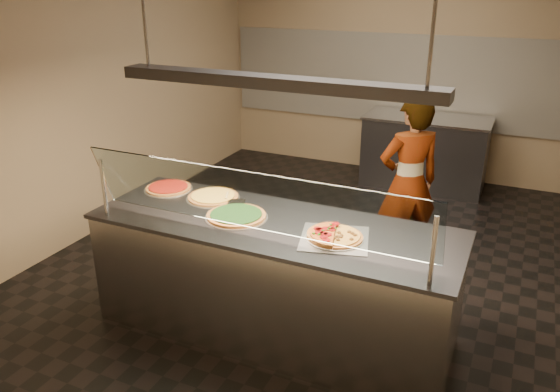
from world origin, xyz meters
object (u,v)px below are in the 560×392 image
at_px(pizza_cheese, 213,196).
at_px(half_pizza_sausage, 347,238).
at_px(pizza_spatula, 231,198).
at_px(worker, 408,183).
at_px(pizza_spinach, 237,215).
at_px(perforated_tray, 335,238).
at_px(pizza_tomato, 169,187).
at_px(half_pizza_pepperoni, 322,232).
at_px(sneeze_guard, 251,202).
at_px(serving_counter, 274,278).
at_px(prep_table, 425,152).
at_px(heat_lamp_housing, 273,82).

bearing_deg(pizza_cheese, half_pizza_sausage, -13.38).
distance_m(pizza_spatula, worker, 1.74).
height_order(pizza_spatula, worker, worker).
height_order(pizza_spinach, worker, worker).
distance_m(perforated_tray, pizza_tomato, 1.61).
xyz_separation_m(half_pizza_sausage, pizza_tomato, (-1.68, 0.31, -0.01)).
height_order(half_pizza_pepperoni, pizza_spinach, half_pizza_pepperoni).
bearing_deg(sneeze_guard, pizza_tomato, 151.76).
relative_size(sneeze_guard, worker, 1.52).
relative_size(pizza_spinach, worker, 0.29).
relative_size(perforated_tray, worker, 0.34).
bearing_deg(pizza_tomato, worker, 36.60).
bearing_deg(worker, sneeze_guard, 32.78).
xyz_separation_m(serving_counter, half_pizza_sausage, (0.58, -0.06, 0.49)).
distance_m(pizza_spatula, prep_table, 3.65).
distance_m(half_pizza_pepperoni, heat_lamp_housing, 1.07).
bearing_deg(prep_table, pizza_cheese, -106.92).
xyz_separation_m(pizza_tomato, prep_table, (1.51, 3.49, -0.48)).
distance_m(perforated_tray, pizza_spatula, 1.02).
xyz_separation_m(half_pizza_sausage, heat_lamp_housing, (-0.58, 0.06, 0.99)).
xyz_separation_m(pizza_spinach, worker, (0.95, 1.57, -0.13)).
xyz_separation_m(pizza_spinach, pizza_tomato, (-0.80, 0.27, -0.00)).
bearing_deg(heat_lamp_housing, perforated_tray, -7.18).
height_order(worker, heat_lamp_housing, heat_lamp_housing).
relative_size(pizza_cheese, worker, 0.26).
distance_m(half_pizza_pepperoni, worker, 1.63).
bearing_deg(pizza_spatula, half_pizza_pepperoni, -18.27).
height_order(sneeze_guard, heat_lamp_housing, heat_lamp_housing).
bearing_deg(pizza_spatula, sneeze_guard, -49.95).
xyz_separation_m(prep_table, worker, (0.24, -2.19, 0.35)).
relative_size(pizza_spinach, pizza_cheese, 1.09).
bearing_deg(pizza_tomato, pizza_cheese, -1.91).
xyz_separation_m(serving_counter, sneeze_guard, (0.00, -0.34, 0.76)).
relative_size(sneeze_guard, prep_table, 1.58).
relative_size(perforated_tray, pizza_cheese, 1.29).
distance_m(half_pizza_sausage, pizza_tomato, 1.70).
height_order(serving_counter, pizza_cheese, pizza_cheese).
relative_size(pizza_spatula, prep_table, 0.16).
relative_size(worker, heat_lamp_housing, 0.71).
bearing_deg(serving_counter, half_pizza_pepperoni, -8.94).
bearing_deg(prep_table, serving_counter, -96.43).
bearing_deg(sneeze_guard, pizza_cheese, 138.45).
distance_m(serving_counter, pizza_spatula, 0.73).
distance_m(half_pizza_sausage, pizza_spinach, 0.88).
height_order(sneeze_guard, pizza_spatula, sneeze_guard).
bearing_deg(pizza_spatula, worker, 49.13).
xyz_separation_m(sneeze_guard, pizza_spatula, (-0.48, 0.57, -0.27)).
height_order(sneeze_guard, perforated_tray, sneeze_guard).
distance_m(prep_table, heat_lamp_housing, 4.04).
bearing_deg(half_pizza_pepperoni, pizza_spinach, 176.94).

